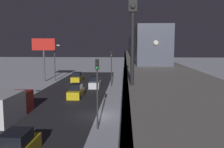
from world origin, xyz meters
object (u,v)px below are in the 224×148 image
at_px(subway_train, 138,44).
at_px(sedan_yellow_3, 77,78).
at_px(rail_signal, 133,21).
at_px(sedan_white, 95,83).
at_px(box_truck, 9,106).
at_px(traffic_light_mid, 111,64).
at_px(traffic_light_near, 97,84).
at_px(commercial_billboard, 44,49).
at_px(sedan_yellow, 76,92).

distance_m(subway_train, sedan_yellow_3, 14.41).
relative_size(subway_train, rail_signal, 13.87).
distance_m(sedan_white, box_truck, 20.18).
bearing_deg(traffic_light_mid, traffic_light_near, 90.00).
bearing_deg(traffic_light_near, commercial_billboard, -63.05).
xyz_separation_m(rail_signal, commercial_billboard, (17.05, -39.01, -1.85)).
bearing_deg(traffic_light_mid, box_truck, 64.71).
bearing_deg(sedan_yellow_3, commercial_billboard, 1.12).
xyz_separation_m(traffic_light_mid, commercial_billboard, (14.27, -5.36, 2.63)).
bearing_deg(sedan_white, traffic_light_near, -82.38).
bearing_deg(sedan_yellow_3, traffic_light_near, 104.89).
bearing_deg(commercial_billboard, sedan_yellow_3, -178.88).
bearing_deg(commercial_billboard, box_truck, 100.62).
bearing_deg(traffic_light_near, sedan_yellow_3, -75.11).
bearing_deg(sedan_yellow, traffic_light_near, -70.73).
distance_m(subway_train, traffic_light_near, 26.42).
bearing_deg(box_truck, subway_train, -121.89).
relative_size(rail_signal, sedan_yellow, 0.89).
bearing_deg(sedan_yellow, rail_signal, -72.95).
height_order(sedan_yellow_3, traffic_light_mid, traffic_light_mid).
bearing_deg(sedan_white, sedan_yellow, -102.34).
bearing_deg(box_truck, traffic_light_near, 164.64).
relative_size(sedan_white, traffic_light_mid, 0.67).
distance_m(sedan_yellow, traffic_light_mid, 10.95).
relative_size(sedan_white, commercial_billboard, 0.48).
xyz_separation_m(traffic_light_near, traffic_light_mid, (0.00, -22.72, 0.00)).
distance_m(rail_signal, traffic_light_near, 12.13).
distance_m(sedan_yellow_3, traffic_light_near, 29.39).
bearing_deg(subway_train, rail_signal, 86.71).
distance_m(traffic_light_mid, commercial_billboard, 15.47).
height_order(subway_train, sedan_yellow, subway_train).
height_order(sedan_yellow, sedan_yellow_3, same).
bearing_deg(traffic_light_near, sedan_white, -82.38).
bearing_deg(sedan_yellow, sedan_yellow_3, 100.73).
bearing_deg(sedan_yellow_3, sedan_white, 125.09).
height_order(sedan_yellow_3, commercial_billboard, commercial_billboard).
height_order(rail_signal, box_truck, rail_signal).
relative_size(sedan_yellow_3, traffic_light_near, 0.64).
xyz_separation_m(rail_signal, sedan_yellow_3, (10.27, -39.14, -7.88)).
height_order(sedan_yellow_3, sedan_white, same).
xyz_separation_m(subway_train, traffic_light_near, (4.88, 25.73, -3.53)).
xyz_separation_m(sedan_white, commercial_billboard, (11.37, -6.41, 6.03)).
bearing_deg(sedan_white, commercial_billboard, 150.58).
xyz_separation_m(traffic_light_near, commercial_billboard, (14.27, -28.08, 2.63)).
xyz_separation_m(sedan_yellow, commercial_billboard, (9.57, -14.64, 6.04)).
relative_size(sedan_yellow, traffic_light_mid, 0.70).
height_order(traffic_light_near, commercial_billboard, commercial_billboard).
height_order(subway_train, sedan_white, subway_train).
bearing_deg(sedan_white, traffic_light_mid, 19.94).
height_order(sedan_yellow, traffic_light_near, traffic_light_near).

